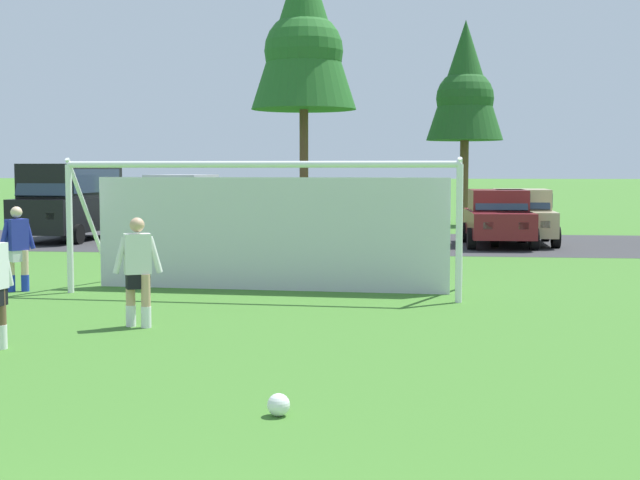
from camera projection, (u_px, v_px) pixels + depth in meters
The scene contains 14 objects.
ground_plane at pixel (331, 282), 18.76m from camera, with size 400.00×400.00×0.00m, color #3D7028.
parking_lot_strip at pixel (365, 243), 28.69m from camera, with size 52.00×8.40×0.01m, color #333335.
soccer_ball at pixel (279, 405), 8.56m from camera, with size 0.22×0.22×0.22m.
soccer_goal at pixel (267, 225), 17.16m from camera, with size 7.51×2.33×2.57m.
player_midfield_center at pixel (138, 272), 13.33m from camera, with size 0.73×0.39×1.64m.
player_defender_far at pixel (17, 249), 17.22m from camera, with size 0.53×0.62×1.64m.
parked_car_slot_far_left at pixel (70, 200), 29.65m from camera, with size 2.44×4.92×2.52m.
parked_car_slot_left at pixel (181, 206), 30.48m from camera, with size 2.26×4.66×2.16m.
parked_car_slot_center_left at pixel (265, 216), 28.10m from camera, with size 2.23×4.30×1.72m.
parked_car_slot_center at pixel (354, 215), 28.88m from camera, with size 2.10×4.23×1.72m.
parked_car_slot_center_right at pixel (498, 217), 27.44m from camera, with size 2.14×4.26×1.72m.
parked_car_slot_right at pixel (521, 216), 28.17m from camera, with size 2.07×4.22×1.72m.
tree_left_edge at pixel (304, 32), 36.48m from camera, with size 4.31×4.31×11.48m.
tree_mid_left at pixel (465, 85), 37.33m from camera, with size 3.20×3.20×8.53m.
Camera 1 is at (2.03, -3.53, 2.36)m, focal length 50.38 mm.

